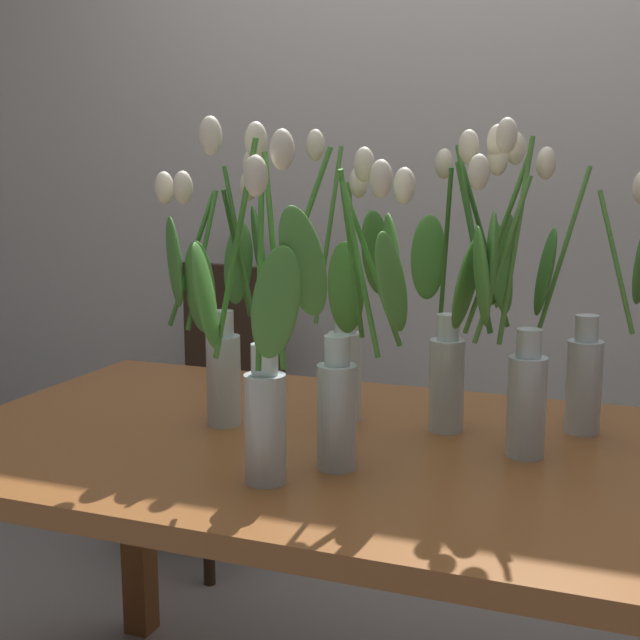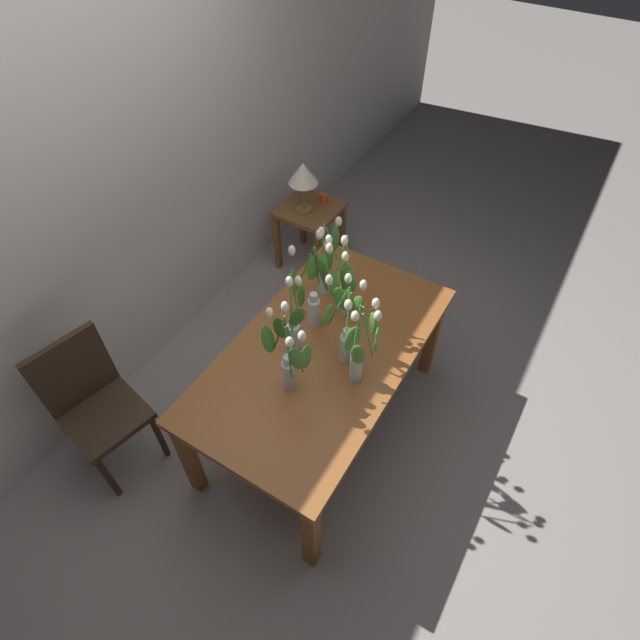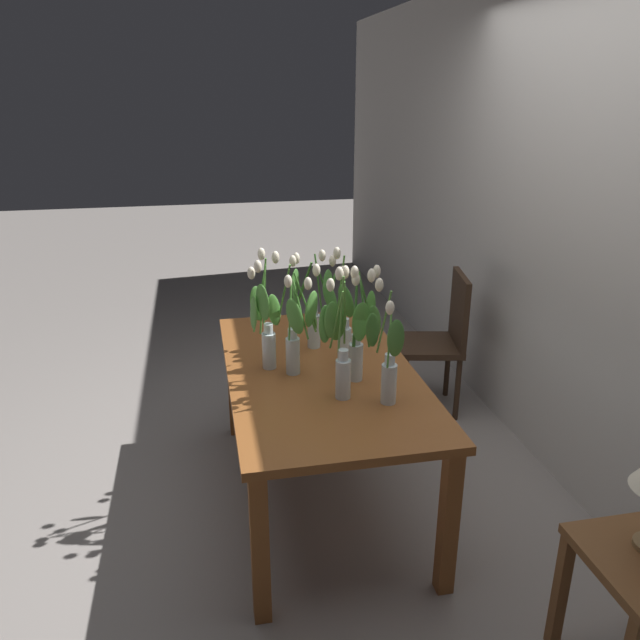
% 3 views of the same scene
% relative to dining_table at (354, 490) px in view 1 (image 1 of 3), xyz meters
% --- Properties ---
extents(room_wall_rear, '(9.00, 0.10, 2.70)m').
position_rel_dining_table_xyz_m(room_wall_rear, '(0.00, 1.36, 0.70)').
color(room_wall_rear, beige).
rests_on(room_wall_rear, ground).
extents(dining_table, '(1.60, 0.90, 0.74)m').
position_rel_dining_table_xyz_m(dining_table, '(0.00, 0.00, 0.00)').
color(dining_table, brown).
rests_on(dining_table, ground).
extents(tulip_vase_0, '(0.23, 0.17, 0.58)m').
position_rel_dining_table_xyz_m(tulip_vase_0, '(0.17, 0.15, 0.33)').
color(tulip_vase_0, silver).
rests_on(tulip_vase_0, dining_table).
extents(tulip_vase_1, '(0.18, 0.17, 0.58)m').
position_rel_dining_table_xyz_m(tulip_vase_1, '(-0.07, 0.12, 0.28)').
color(tulip_vase_1, silver).
rests_on(tulip_vase_1, dining_table).
extents(tulip_vase_2, '(0.26, 0.26, 0.58)m').
position_rel_dining_table_xyz_m(tulip_vase_2, '(0.02, -0.12, 0.32)').
color(tulip_vase_2, silver).
rests_on(tulip_vase_2, dining_table).
extents(tulip_vase_3, '(0.18, 0.16, 0.59)m').
position_rel_dining_table_xyz_m(tulip_vase_3, '(0.27, 0.03, 0.31)').
color(tulip_vase_3, silver).
rests_on(tulip_vase_3, dining_table).
extents(tulip_vase_4, '(0.24, 0.13, 0.58)m').
position_rel_dining_table_xyz_m(tulip_vase_4, '(-0.07, -0.26, 0.31)').
color(tulip_vase_4, silver).
rests_on(tulip_vase_4, dining_table).
extents(tulip_vase_5, '(0.19, 0.26, 0.54)m').
position_rel_dining_table_xyz_m(tulip_vase_5, '(-0.28, 0.02, 0.32)').
color(tulip_vase_5, silver).
rests_on(tulip_vase_5, dining_table).
extents(tulip_vase_6, '(0.24, 0.14, 0.54)m').
position_rel_dining_table_xyz_m(tulip_vase_6, '(0.39, 0.21, 0.27)').
color(tulip_vase_6, silver).
rests_on(tulip_vase_6, dining_table).
extents(dining_chair, '(0.47, 0.47, 0.93)m').
position_rel_dining_table_xyz_m(dining_chair, '(-0.81, 0.97, -0.12)').
color(dining_chair, '#382619').
rests_on(dining_chair, ground).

